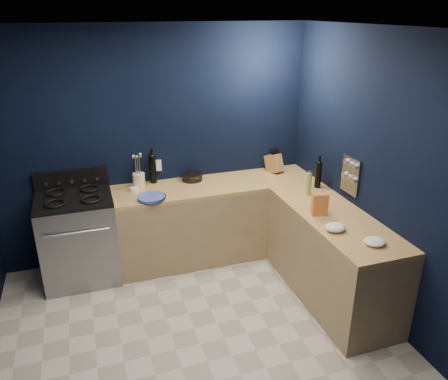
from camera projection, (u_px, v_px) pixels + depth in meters
name	position (u px, v px, depth m)	size (l,w,h in m)	color
floor	(200.00, 345.00, 3.86)	(3.50, 3.50, 0.02)	beige
ceiling	(192.00, 28.00, 2.85)	(3.50, 3.50, 0.02)	silver
wall_back	(156.00, 146.00, 4.90)	(3.50, 0.02, 2.60)	black
wall_right	(390.00, 183.00, 3.87)	(0.02, 3.50, 2.60)	black
cab_back	(216.00, 221.00, 5.12)	(2.30, 0.63, 0.86)	#9C8258
top_back	(216.00, 185.00, 4.95)	(2.30, 0.63, 0.04)	olive
cab_right	(331.00, 258.00, 4.36)	(0.63, 1.67, 0.86)	#9C8258
top_right	(336.00, 218.00, 4.18)	(0.63, 1.67, 0.04)	olive
gas_range	(79.00, 239.00, 4.65)	(0.76, 0.66, 0.92)	gray
oven_door	(80.00, 255.00, 4.38)	(0.59, 0.02, 0.42)	black
cooktop	(73.00, 198.00, 4.47)	(0.76, 0.66, 0.03)	black
backguard	(72.00, 179.00, 4.69)	(0.76, 0.06, 0.20)	black
spice_panel	(351.00, 176.00, 4.39)	(0.02, 0.28, 0.38)	gray
wall_outlet	(157.00, 166.00, 4.96)	(0.09, 0.02, 0.13)	white
plate_stack	(151.00, 198.00, 4.53)	(0.28, 0.28, 0.03)	#3949A1
ramekin	(134.00, 189.00, 4.74)	(0.10, 0.10, 0.04)	white
utensil_crock	(139.00, 181.00, 4.80)	(0.13, 0.13, 0.16)	beige
wine_bottle_back	(153.00, 169.00, 4.91)	(0.08, 0.08, 0.32)	black
lemon_basket	(192.00, 177.00, 5.02)	(0.23, 0.23, 0.09)	black
knife_block	(274.00, 163.00, 5.26)	(0.12, 0.19, 0.21)	olive
wine_bottle_right	(318.00, 175.00, 4.79)	(0.07, 0.07, 0.28)	black
oil_bottle	(309.00, 184.00, 4.62)	(0.05, 0.05, 0.24)	#85AE41
spice_jar_near	(323.00, 197.00, 4.47)	(0.05, 0.05, 0.10)	olive
spice_jar_far	(320.00, 199.00, 4.41)	(0.05, 0.05, 0.10)	olive
crouton_bag	(320.00, 204.00, 4.15)	(0.15, 0.07, 0.22)	#A31725
towel_front	(335.00, 227.00, 3.89)	(0.19, 0.16, 0.07)	white
towel_end	(375.00, 242.00, 3.66)	(0.18, 0.17, 0.06)	white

